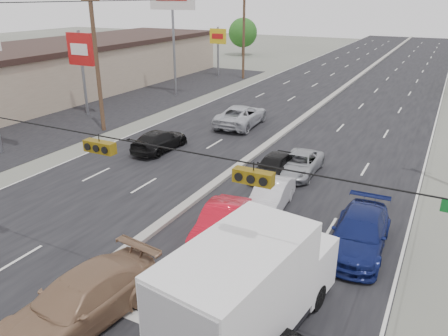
# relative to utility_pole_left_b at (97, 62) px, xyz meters

# --- Properties ---
(ground) EXTENTS (200.00, 200.00, 0.00)m
(ground) POSITION_rel_utility_pole_left_b_xyz_m (12.50, -15.00, -5.11)
(ground) COLOR #606356
(ground) RESTS_ON ground
(road_surface) EXTENTS (20.00, 160.00, 0.02)m
(road_surface) POSITION_rel_utility_pole_left_b_xyz_m (12.50, 15.00, -5.11)
(road_surface) COLOR black
(road_surface) RESTS_ON ground
(center_median) EXTENTS (0.50, 160.00, 0.20)m
(center_median) POSITION_rel_utility_pole_left_b_xyz_m (12.50, 15.00, -5.01)
(center_median) COLOR gray
(center_median) RESTS_ON ground
(strip_mall) EXTENTS (12.00, 42.00, 4.60)m
(strip_mall) POSITION_rel_utility_pole_left_b_xyz_m (-13.50, 10.00, -2.81)
(strip_mall) COLOR tan
(strip_mall) RESTS_ON ground
(parking_lot) EXTENTS (10.00, 42.00, 0.02)m
(parking_lot) POSITION_rel_utility_pole_left_b_xyz_m (-4.50, 10.00, -5.11)
(parking_lot) COLOR black
(parking_lot) RESTS_ON ground
(utility_pole_left_b) EXTENTS (1.60, 0.30, 10.00)m
(utility_pole_left_b) POSITION_rel_utility_pole_left_b_xyz_m (0.00, 0.00, 0.00)
(utility_pole_left_b) COLOR #422D1E
(utility_pole_left_b) RESTS_ON ground
(utility_pole_left_c) EXTENTS (1.60, 0.30, 10.00)m
(utility_pole_left_c) POSITION_rel_utility_pole_left_b_xyz_m (0.00, 25.00, 0.00)
(utility_pole_left_c) COLOR #422D1E
(utility_pole_left_c) RESTS_ON ground
(traffic_signals) EXTENTS (25.00, 0.30, 0.54)m
(traffic_signals) POSITION_rel_utility_pole_left_b_xyz_m (13.90, -15.00, 0.39)
(traffic_signals) COLOR black
(traffic_signals) RESTS_ON ground
(pole_sign_mid) EXTENTS (2.60, 0.25, 7.00)m
(pole_sign_mid) POSITION_rel_utility_pole_left_b_xyz_m (-4.50, 3.00, 0.01)
(pole_sign_mid) COLOR slate
(pole_sign_mid) RESTS_ON ground
(pole_sign_billboard) EXTENTS (5.00, 0.25, 11.00)m
(pole_sign_billboard) POSITION_rel_utility_pole_left_b_xyz_m (-2.00, 13.00, 3.76)
(pole_sign_billboard) COLOR slate
(pole_sign_billboard) RESTS_ON ground
(pole_sign_far) EXTENTS (2.20, 0.25, 6.00)m
(pole_sign_far) POSITION_rel_utility_pole_left_b_xyz_m (-3.50, 25.00, -0.70)
(pole_sign_far) COLOR slate
(pole_sign_far) RESTS_ON ground
(tree_left_far) EXTENTS (4.80, 4.80, 6.12)m
(tree_left_far) POSITION_rel_utility_pole_left_b_xyz_m (-9.50, 45.00, -1.39)
(tree_left_far) COLOR #382619
(tree_left_far) RESTS_ON ground
(box_truck) EXTENTS (3.36, 7.24, 3.54)m
(box_truck) POSITION_rel_utility_pole_left_b_xyz_m (18.87, -14.67, -3.29)
(box_truck) COLOR black
(box_truck) RESTS_ON ground
(tan_sedan) EXTENTS (2.98, 5.82, 1.62)m
(tan_sedan) POSITION_rel_utility_pole_left_b_xyz_m (13.90, -16.50, -4.30)
(tan_sedan) COLOR #8B674B
(tan_sedan) RESTS_ON ground
(red_sedan) EXTENTS (2.06, 4.44, 1.41)m
(red_sedan) POSITION_rel_utility_pole_left_b_xyz_m (15.34, -9.84, -4.40)
(red_sedan) COLOR red
(red_sedan) RESTS_ON ground
(queue_car_a) EXTENTS (1.72, 4.04, 1.36)m
(queue_car_a) POSITION_rel_utility_pole_left_b_xyz_m (14.89, -2.65, -4.43)
(queue_car_a) COLOR black
(queue_car_a) RESTS_ON ground
(queue_car_b) EXTENTS (1.76, 4.22, 1.36)m
(queue_car_b) POSITION_rel_utility_pole_left_b_xyz_m (16.22, -6.43, -4.43)
(queue_car_b) COLOR silver
(queue_car_b) RESTS_ON ground
(queue_car_c) EXTENTS (2.08, 4.43, 1.22)m
(queue_car_c) POSITION_rel_utility_pole_left_b_xyz_m (16.00, -1.49, -4.50)
(queue_car_c) COLOR #989B9F
(queue_car_c) RESTS_ON ground
(queue_car_d) EXTENTS (2.27, 5.20, 1.49)m
(queue_car_d) POSITION_rel_utility_pole_left_b_xyz_m (20.73, -8.10, -4.36)
(queue_car_d) COLOR navy
(queue_car_d) RESTS_ON ground
(oncoming_near) EXTENTS (1.97, 4.67, 1.35)m
(oncoming_near) POSITION_rel_utility_pole_left_b_xyz_m (6.49, -1.81, -4.43)
(oncoming_near) COLOR black
(oncoming_near) RESTS_ON ground
(oncoming_far) EXTENTS (3.08, 6.04, 1.63)m
(oncoming_far) POSITION_rel_utility_pole_left_b_xyz_m (8.76, 6.01, -4.29)
(oncoming_far) COLOR #B3B6BB
(oncoming_far) RESTS_ON ground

